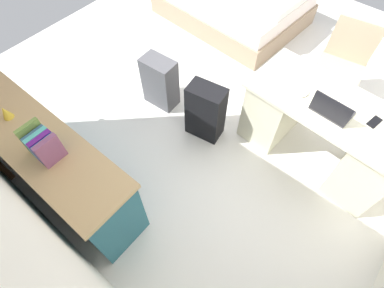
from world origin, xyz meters
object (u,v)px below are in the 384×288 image
credenza (53,164)px  suitcase_spare_grey (160,82)px  cell_phone_near_laptop (374,122)px  office_chair (338,71)px  laptop (331,110)px  desk (320,131)px  suitcase_black (205,112)px  bed (234,2)px  figurine_small (6,112)px  computer_mouse (304,93)px

credenza → suitcase_spare_grey: bearing=-88.6°
suitcase_spare_grey → cell_phone_near_laptop: bearing=-170.6°
office_chair → suitcase_spare_grey: size_ratio=1.60×
office_chair → suitcase_spare_grey: (1.43, 1.23, -0.12)m
office_chair → laptop: laptop is taller
desk → office_chair: office_chair is taller
desk → suitcase_black: size_ratio=2.34×
office_chair → laptop: (-0.21, 0.93, 0.37)m
suitcase_spare_grey → cell_phone_near_laptop: 2.06m
bed → suitcase_spare_grey: (-0.33, 1.86, 0.05)m
suitcase_spare_grey → cell_phone_near_laptop: size_ratio=4.33×
bed → laptop: 2.57m
laptop → cell_phone_near_laptop: laptop is taller
suitcase_black → cell_phone_near_laptop: 1.46m
credenza → cell_phone_near_laptop: (-1.92, -1.82, 0.35)m
cell_phone_near_laptop → figurine_small: bearing=50.4°
suitcase_black → desk: bearing=-165.5°
bed → cell_phone_near_laptop: bearing=148.2°
cell_phone_near_laptop → figurine_small: figurine_small is taller
credenza → bed: bearing=-83.6°
cell_phone_near_laptop → suitcase_spare_grey: bearing=24.0°
bed → desk: bearing=143.8°
cell_phone_near_laptop → figurine_small: size_ratio=1.24×
credenza → computer_mouse: 2.23m
suitcase_spare_grey → laptop: (-1.64, -0.30, 0.50)m
suitcase_spare_grey → computer_mouse: (-1.38, -0.36, 0.47)m
desk → bed: 2.45m
cell_phone_near_laptop → office_chair: bearing=-45.3°
credenza → laptop: bearing=-133.9°
computer_mouse → cell_phone_near_laptop: computer_mouse is taller
office_chair → computer_mouse: bearing=86.8°
cell_phone_near_laptop → credenza: bearing=54.6°
bed → credenza: bearing=96.4°
credenza → cell_phone_near_laptop: bearing=-136.6°
credenza → cell_phone_near_laptop: size_ratio=13.24×
figurine_small → laptop: bearing=-138.8°
suitcase_spare_grey → cell_phone_near_laptop: cell_phone_near_laptop is taller
credenza → figurine_small: size_ratio=16.36×
credenza → laptop: laptop is taller
laptop → office_chair: bearing=-77.5°
figurine_small → suitcase_black: bearing=-124.5°
suitcase_black → computer_mouse: computer_mouse is taller
desk → laptop: 0.42m
bed → cell_phone_near_laptop: size_ratio=14.66×
suitcase_black → figurine_small: (0.92, 1.34, 0.53)m
suitcase_black → suitcase_spare_grey: suitcase_black is taller
suitcase_spare_grey → computer_mouse: size_ratio=5.89×
laptop → cell_phone_near_laptop: (-0.31, -0.14, -0.04)m
office_chair → laptop: bearing=102.5°
suitcase_spare_grey → figurine_small: size_ratio=5.36×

